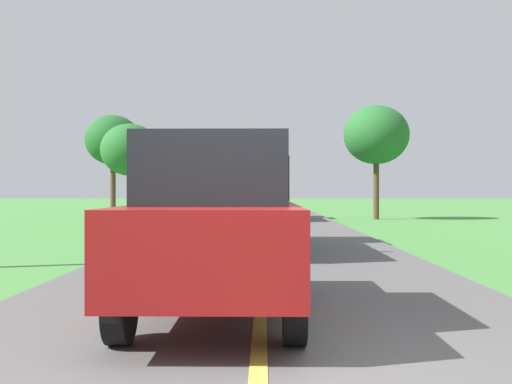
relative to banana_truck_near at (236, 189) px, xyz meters
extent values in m
plane|color=#47843D|center=(0.64, -10.00, -1.48)|extent=(200.00, 200.00, 0.00)
cube|color=#565454|center=(0.64, -10.00, -1.44)|extent=(6.40, 120.00, 0.08)
cube|color=#E0D64C|center=(0.64, -10.00, -1.39)|extent=(0.14, 108.00, 0.01)
cube|color=#2D2D30|center=(0.00, -0.78, -0.80)|extent=(0.90, 5.51, 0.24)
cube|color=brown|center=(0.00, -0.78, -0.60)|extent=(2.30, 5.80, 0.20)
cube|color=#1E479E|center=(0.00, 1.17, 0.45)|extent=(2.10, 1.90, 1.90)
cube|color=black|center=(0.00, 2.13, 0.78)|extent=(1.78, 0.02, 0.76)
cube|color=#2D517F|center=(-1.11, -1.75, 0.05)|extent=(0.08, 3.85, 1.10)
cube|color=#2D517F|center=(1.11, -1.75, 0.05)|extent=(0.08, 3.85, 1.10)
cube|color=#2D517F|center=(0.00, -3.64, 0.05)|extent=(2.30, 0.08, 1.10)
cube|color=#2D517F|center=(0.00, 0.13, 0.05)|extent=(2.30, 0.08, 1.10)
cylinder|color=black|center=(-1.05, 1.02, -0.90)|extent=(0.28, 1.00, 1.00)
cylinder|color=black|center=(1.05, 1.02, -0.90)|extent=(0.28, 1.00, 1.00)
cylinder|color=black|center=(-1.05, -2.37, -0.90)|extent=(0.28, 1.00, 1.00)
cylinder|color=black|center=(1.05, -2.37, -0.90)|extent=(0.28, 1.00, 1.00)
ellipsoid|color=#99C127|center=(-0.62, -0.50, -0.01)|extent=(0.53, 0.63, 0.44)
ellipsoid|color=#A4CC20|center=(-0.30, -1.63, -0.35)|extent=(0.58, 0.55, 0.48)
ellipsoid|color=#94C71D|center=(0.82, -1.07, 0.04)|extent=(0.57, 0.61, 0.48)
ellipsoid|color=#A3B421|center=(-0.87, -0.35, 0.33)|extent=(0.53, 0.56, 0.52)
ellipsoid|color=#96CA33|center=(0.17, -3.07, 0.35)|extent=(0.48, 0.63, 0.38)
ellipsoid|color=#90B526|center=(-0.51, -1.39, -0.35)|extent=(0.50, 0.65, 0.52)
ellipsoid|color=#A7BA20|center=(-0.10, -1.92, 0.29)|extent=(0.55, 0.60, 0.39)
ellipsoid|color=#90C835|center=(-0.57, -2.15, 0.34)|extent=(0.46, 0.43, 0.40)
ellipsoid|color=#90B533|center=(0.43, -2.22, 0.01)|extent=(0.52, 0.59, 0.51)
ellipsoid|color=#A8C125|center=(-0.64, -2.76, 0.01)|extent=(0.45, 0.54, 0.47)
ellipsoid|color=#95C233|center=(-0.06, -2.84, 0.31)|extent=(0.45, 0.49, 0.50)
ellipsoid|color=#A6C425|center=(0.87, -1.90, -0.30)|extent=(0.50, 0.64, 0.44)
ellipsoid|color=#98CB2A|center=(0.01, -0.63, -0.02)|extent=(0.43, 0.52, 0.38)
ellipsoid|color=#93C921|center=(0.66, -2.88, 0.03)|extent=(0.53, 0.62, 0.47)
cube|color=#2D2D30|center=(0.31, 13.50, -0.80)|extent=(0.90, 5.51, 0.24)
cube|color=brown|center=(0.31, 13.50, -0.60)|extent=(2.30, 5.80, 0.20)
cube|color=#197A4C|center=(0.31, 15.45, 0.45)|extent=(2.10, 1.90, 1.90)
cube|color=black|center=(0.31, 16.40, 0.78)|extent=(1.78, 0.02, 0.76)
cube|color=#232328|center=(-0.80, 12.52, 0.05)|extent=(0.08, 3.85, 1.10)
cube|color=#232328|center=(1.42, 12.52, 0.05)|extent=(0.08, 3.85, 1.10)
cube|color=#232328|center=(0.31, 10.64, 0.05)|extent=(2.30, 0.08, 1.10)
cube|color=#232328|center=(0.31, 14.41, 0.05)|extent=(2.30, 0.08, 1.10)
cylinder|color=black|center=(-0.74, 15.30, -0.90)|extent=(0.28, 1.00, 1.00)
cylinder|color=black|center=(1.36, 15.30, -0.90)|extent=(0.28, 1.00, 1.00)
cylinder|color=black|center=(-0.74, 11.90, -0.90)|extent=(0.28, 1.00, 1.00)
cylinder|color=black|center=(1.36, 11.90, -0.90)|extent=(0.28, 1.00, 1.00)
ellipsoid|color=#A9B720|center=(0.18, 13.20, 0.00)|extent=(0.46, 0.53, 0.46)
ellipsoid|color=#9EC62B|center=(-0.53, 10.90, -0.36)|extent=(0.45, 0.48, 0.50)
ellipsoid|color=#9DC71D|center=(0.30, 12.39, -0.29)|extent=(0.55, 0.71, 0.48)
ellipsoid|color=#96C033|center=(1.08, 11.09, -0.28)|extent=(0.57, 0.70, 0.45)
ellipsoid|color=#99BC2C|center=(-0.26, 11.91, -0.34)|extent=(0.53, 0.62, 0.40)
ellipsoid|color=#A9C428|center=(-0.30, 12.01, -0.33)|extent=(0.56, 0.51, 0.43)
ellipsoid|color=#9DC32B|center=(-0.40, 13.64, -0.02)|extent=(0.59, 0.54, 0.40)
ellipsoid|color=#9CBD28|center=(-0.51, 13.31, -0.30)|extent=(0.45, 0.45, 0.43)
ellipsoid|color=#A1B822|center=(0.22, 12.69, -0.33)|extent=(0.45, 0.46, 0.52)
ellipsoid|color=#A2CC24|center=(-0.50, 11.86, -0.29)|extent=(0.55, 0.53, 0.42)
cylinder|color=#4C3823|center=(6.31, 15.13, -0.02)|extent=(0.28, 0.28, 2.92)
ellipsoid|color=#236028|center=(6.31, 15.13, 2.74)|extent=(3.25, 3.25, 2.92)
cylinder|color=#4C3823|center=(-5.28, 11.81, -0.36)|extent=(0.28, 0.28, 2.23)
ellipsoid|color=#236028|center=(-5.28, 11.81, 1.78)|extent=(2.58, 2.58, 2.32)
cylinder|color=#4C3823|center=(-7.37, 17.10, 0.00)|extent=(0.28, 0.28, 2.96)
ellipsoid|color=#1E5623|center=(-7.37, 17.10, 2.66)|extent=(2.95, 2.95, 2.65)
cube|color=maroon|center=(0.18, -7.96, -0.58)|extent=(1.70, 4.10, 0.80)
cube|color=black|center=(0.18, -8.16, 0.17)|extent=(1.44, 2.05, 0.70)
cylinder|color=black|center=(-0.59, -6.69, -1.08)|extent=(0.20, 0.64, 0.64)
cylinder|color=black|center=(0.95, -6.69, -1.08)|extent=(0.20, 0.64, 0.64)
cylinder|color=black|center=(-0.59, -9.23, -1.08)|extent=(0.20, 0.64, 0.64)
cylinder|color=black|center=(0.95, -9.23, -1.08)|extent=(0.20, 0.64, 0.64)
camera|label=1|loc=(0.68, -14.44, -0.03)|focal=41.55mm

